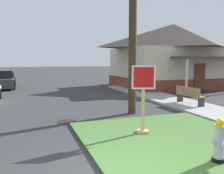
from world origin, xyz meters
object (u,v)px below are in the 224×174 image
object	(u,v)px
fire_hydrant	(219,141)
street_bench	(189,95)
pickup_truck_charcoal	(1,81)
manhole_cover	(67,122)
stop_sign	(143,101)

from	to	relation	value
fire_hydrant	street_bench	world-z (taller)	fire_hydrant
pickup_truck_charcoal	street_bench	distance (m)	15.19
manhole_cover	fire_hydrant	bearing A→B (deg)	-62.16
fire_hydrant	manhole_cover	world-z (taller)	fire_hydrant
stop_sign	pickup_truck_charcoal	world-z (taller)	stop_sign
manhole_cover	pickup_truck_charcoal	xyz separation A→B (m)	(-3.35, 12.73, 0.61)
fire_hydrant	stop_sign	bearing A→B (deg)	104.35
stop_sign	street_bench	world-z (taller)	stop_sign
manhole_cover	street_bench	distance (m)	6.33
fire_hydrant	stop_sign	world-z (taller)	stop_sign
street_bench	pickup_truck_charcoal	bearing A→B (deg)	129.09
fire_hydrant	manhole_cover	xyz separation A→B (m)	(-2.56, 4.85, -0.53)
pickup_truck_charcoal	street_bench	world-z (taller)	pickup_truck_charcoal
fire_hydrant	stop_sign	size ratio (longest dim) A/B	0.47
fire_hydrant	manhole_cover	distance (m)	5.51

